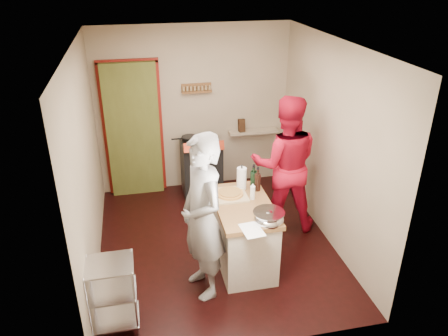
{
  "coord_description": "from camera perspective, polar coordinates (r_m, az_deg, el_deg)",
  "views": [
    {
      "loc": [
        -0.88,
        -4.72,
        3.44
      ],
      "look_at": [
        0.11,
        0.0,
        1.11
      ],
      "focal_mm": 35.0,
      "sensor_mm": 36.0,
      "label": 1
    }
  ],
  "objects": [
    {
      "name": "floor",
      "position": [
        5.91,
        -1.1,
        -9.8
      ],
      "size": [
        3.5,
        3.5,
        0.0
      ],
      "primitive_type": "plane",
      "color": "black",
      "rests_on": "ground"
    },
    {
      "name": "person_red",
      "position": [
        5.88,
        7.94,
        0.48
      ],
      "size": [
        1.06,
        0.91,
        1.9
      ],
      "primitive_type": "imported",
      "rotation": [
        0.0,
        0.0,
        2.92
      ],
      "color": "#AA0B22",
      "rests_on": "ground"
    },
    {
      "name": "wire_shelving",
      "position": [
        4.65,
        -14.43,
        -15.45
      ],
      "size": [
        0.48,
        0.4,
        0.8
      ],
      "color": "silver",
      "rests_on": "ground"
    },
    {
      "name": "left_wall",
      "position": [
        5.22,
        -17.6,
        0.32
      ],
      "size": [
        0.04,
        3.5,
        2.6
      ],
      "primitive_type": "cube",
      "color": "tan",
      "rests_on": "ground"
    },
    {
      "name": "ceiling",
      "position": [
        4.88,
        -1.36,
        15.99
      ],
      "size": [
        3.0,
        3.5,
        0.02
      ],
      "primitive_type": "cube",
      "color": "white",
      "rests_on": "back_wall"
    },
    {
      "name": "island",
      "position": [
        5.33,
        2.57,
        -8.34
      ],
      "size": [
        0.68,
        1.26,
        1.15
      ],
      "color": "beige",
      "rests_on": "ground"
    },
    {
      "name": "stove",
      "position": [
        6.9,
        -2.98,
        0.07
      ],
      "size": [
        0.6,
        0.63,
        1.0
      ],
      "color": "black",
      "rests_on": "ground"
    },
    {
      "name": "back_wall",
      "position": [
        6.91,
        -9.26,
        5.93
      ],
      "size": [
        3.0,
        0.44,
        2.6
      ],
      "color": "tan",
      "rests_on": "ground"
    },
    {
      "name": "right_wall",
      "position": [
        5.71,
        13.76,
        3.01
      ],
      "size": [
        0.04,
        3.5,
        2.6
      ],
      "primitive_type": "cube",
      "color": "tan",
      "rests_on": "ground"
    },
    {
      "name": "person_stripe",
      "position": [
        4.66,
        -2.84,
        -6.55
      ],
      "size": [
        0.62,
        0.79,
        1.9
      ],
      "primitive_type": "imported",
      "rotation": [
        0.0,
        0.0,
        -1.3
      ],
      "color": "#ABABAF",
      "rests_on": "ground"
    }
  ]
}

